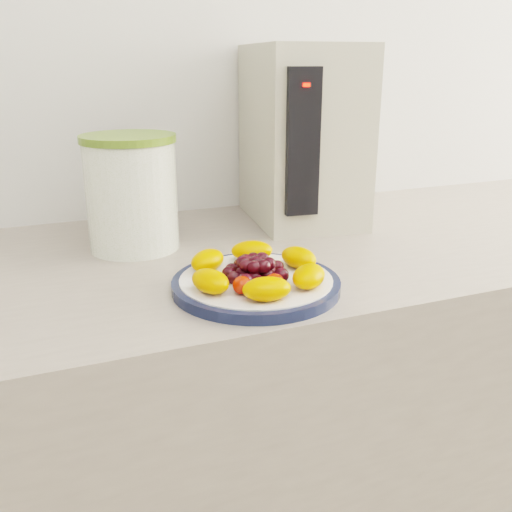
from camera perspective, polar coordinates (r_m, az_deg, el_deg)
name	(u,v)px	position (r m, az deg, el deg)	size (l,w,h in m)	color
wall_back	(220,11)	(1.24, -3.60, 23.28)	(3.50, 0.02, 2.60)	silver
counter	(278,459)	(1.21, 2.23, -19.60)	(3.50, 0.60, 0.90)	#9F9284
cabinet_face	(278,471)	(1.23, 2.21, -20.69)	(3.48, 0.58, 0.84)	#8C6544
plate_rim	(256,285)	(0.80, 0.00, -2.87)	(0.24, 0.24, 0.01)	#151F3E
plate_face	(256,284)	(0.80, 0.00, -2.80)	(0.22, 0.22, 0.02)	white
canister	(132,196)	(0.98, -12.30, 5.84)	(0.15, 0.15, 0.18)	#526E1E
canister_lid	(128,138)	(0.97, -12.71, 11.41)	(0.16, 0.16, 0.01)	olive
appliance_body	(302,135)	(1.14, 4.65, 11.93)	(0.19, 0.27, 0.34)	#BDB7A0
appliance_panel	(303,143)	(0.99, 4.69, 11.17)	(0.06, 0.02, 0.25)	black
appliance_led	(306,85)	(0.97, 5.06, 16.68)	(0.01, 0.01, 0.01)	#FF0C05
fruit_plate	(257,270)	(0.79, 0.10, -1.41)	(0.21, 0.21, 0.03)	#FF8000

